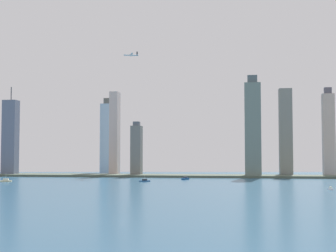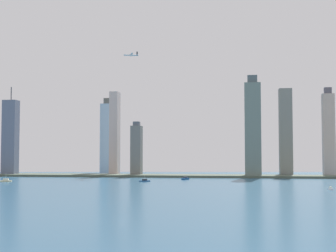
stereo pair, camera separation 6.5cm
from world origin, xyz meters
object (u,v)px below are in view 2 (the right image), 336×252
skyscraper_5 (137,150)px  boat_5 (145,181)px  skyscraper_1 (253,129)px  airplane (131,55)px  skyscraper_6 (10,138)px  boat_2 (185,179)px  skyscraper_4 (115,134)px  skyscraper_7 (108,138)px  boat_7 (6,181)px  skyscraper_0 (286,132)px  skyscraper_2 (256,160)px  boat_6 (331,189)px  skyscraper_3 (329,133)px

skyscraper_5 → boat_5: (43.27, -151.48, -39.97)m
skyscraper_1 → airplane: airplane is taller
skyscraper_6 → boat_2: (298.27, -87.73, -60.39)m
skyscraper_4 → skyscraper_7: size_ratio=1.03×
skyscraper_6 → boat_2: skyscraper_6 is taller
boat_2 → boat_5: boat_5 is taller
boat_2 → boat_7: 234.34m
skyscraper_0 → boat_2: bearing=-137.2°
skyscraper_0 → skyscraper_7: bearing=173.3°
airplane → skyscraper_5: bearing=97.1°
skyscraper_2 → skyscraper_6: skyscraper_6 is taller
skyscraper_7 → boat_2: skyscraper_7 is taller
skyscraper_2 → airplane: bearing=-170.8°
skyscraper_4 → boat_6: 425.92m
boat_6 → skyscraper_2: bearing=1.6°
skyscraper_0 → skyscraper_6: (-444.49, -47.86, -8.00)m
skyscraper_7 → boat_5: (110.70, -229.20, -62.68)m
boat_5 → boat_7: (-170.77, -32.94, 0.33)m
skyscraper_3 → boat_6: (-57.78, -359.70, -68.65)m
skyscraper_4 → boat_7: size_ratio=9.39×
skyscraper_1 → boat_7: size_ratio=10.47×
skyscraper_0 → boat_5: (-191.40, -193.65, -68.62)m
skyscraper_0 → boat_5: skyscraper_0 is taller
skyscraper_4 → skyscraper_7: skyscraper_4 is taller
boat_2 → skyscraper_6: bearing=-90.9°
skyscraper_6 → boat_5: skyscraper_6 is taller
skyscraper_1 → boat_6: (68.26, -261.01, -72.03)m
skyscraper_4 → skyscraper_5: 57.16m
skyscraper_1 → boat_2: (-93.34, -78.65, -71.79)m
boat_6 → boat_2: bearing=33.0°
skyscraper_0 → boat_6: 325.64m
skyscraper_3 → skyscraper_2: bearing=-173.7°
skyscraper_5 → boat_7: bearing=-124.7°
skyscraper_1 → skyscraper_3: bearing=38.1°
skyscraper_0 → skyscraper_5: size_ratio=1.61×
boat_6 → airplane: airplane is taller
skyscraper_1 → boat_6: size_ratio=18.48×
skyscraper_0 → boat_7: skyscraper_0 is taller
skyscraper_0 → boat_7: 432.64m
skyscraper_5 → boat_2: size_ratio=4.75×
skyscraper_3 → skyscraper_6: 525.41m
skyscraper_3 → boat_2: skyscraper_3 is taller
skyscraper_6 → boat_6: 536.75m
skyscraper_5 → skyscraper_6: skyscraper_6 is taller
skyscraper_5 → boat_7: size_ratio=5.90×
skyscraper_7 → boat_7: bearing=-102.9°
boat_2 → boat_6: bearing=57.1°
skyscraper_4 → skyscraper_7: 57.42m
skyscraper_0 → skyscraper_7: skyscraper_0 is taller
boat_7 → skyscraper_2: bearing=29.5°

